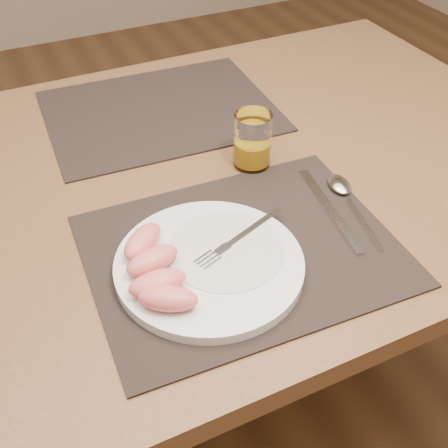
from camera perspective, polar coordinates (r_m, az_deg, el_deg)
ground at (r=1.56m, az=-2.03°, el=-17.63°), size 5.00×5.00×0.00m
table at (r=1.05m, az=-2.88°, el=1.74°), size 1.40×0.90×0.75m
placemat_near at (r=0.84m, az=1.89°, el=-2.66°), size 0.46×0.37×0.00m
placemat_far at (r=1.18m, az=-6.49°, el=11.36°), size 0.47×0.37×0.00m
plate at (r=0.80m, az=-1.51°, el=-4.16°), size 0.27×0.27×0.02m
plate_dressing at (r=0.81m, az=0.13°, el=-2.62°), size 0.17×0.17×0.00m
fork at (r=0.82m, az=1.03°, el=-1.79°), size 0.17×0.08×0.00m
knife at (r=0.90m, az=11.17°, el=0.78°), size 0.05×0.22×0.01m
spoon at (r=0.96m, az=11.99°, el=3.43°), size 0.06×0.19×0.01m
juice_glass at (r=0.98m, az=2.90°, el=8.24°), size 0.06×0.06×0.10m
grapefruit_wedges at (r=0.76m, az=-7.05°, el=-4.64°), size 0.09×0.19×0.03m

